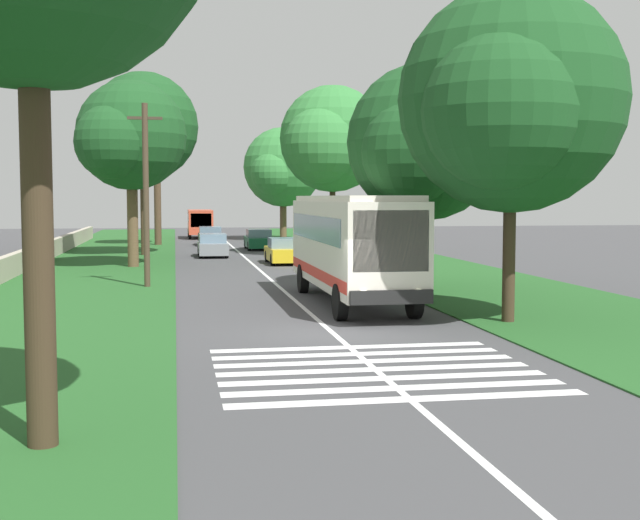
{
  "coord_description": "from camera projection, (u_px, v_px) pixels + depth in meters",
  "views": [
    {
      "loc": [
        -22.12,
        4.19,
        3.69
      ],
      "look_at": [
        5.33,
        -0.54,
        1.6
      ],
      "focal_mm": 47.31,
      "sensor_mm": 36.0,
      "label": 1
    }
  ],
  "objects": [
    {
      "name": "roadside_tree_left_0",
      "position": [
        154.0,
        141.0,
        63.71
      ],
      "size": [
        5.3,
        4.51,
        10.3
      ],
      "color": "#4C3826",
      "rests_on": "grass_verge_left"
    },
    {
      "name": "ground",
      "position": [
        334.0,
        334.0,
        22.72
      ],
      "size": [
        160.0,
        160.0,
        0.0
      ],
      "primitive_type": "plane",
      "color": "#424244"
    },
    {
      "name": "roadside_tree_right_0",
      "position": [
        505.0,
        106.0,
        24.27
      ],
      "size": [
        7.81,
        6.55,
        9.73
      ],
      "color": "#3D2D1E",
      "rests_on": "grass_verge_right"
    },
    {
      "name": "trailing_car_2",
      "position": [
        259.0,
        240.0,
        59.2
      ],
      "size": [
        4.3,
        1.78,
        1.43
      ],
      "color": "#145933",
      "rests_on": "ground"
    },
    {
      "name": "utility_pole",
      "position": [
        146.0,
        192.0,
        34.08
      ],
      "size": [
        0.24,
        1.4,
        7.41
      ],
      "color": "#473828",
      "rests_on": "grass_verge_left"
    },
    {
      "name": "zebra_crossing",
      "position": [
        375.0,
        369.0,
        18.03
      ],
      "size": [
        5.85,
        6.8,
        0.01
      ],
      "color": "silver",
      "rests_on": "ground"
    },
    {
      "name": "roadside_tree_left_2",
      "position": [
        141.0,
        129.0,
        52.74
      ],
      "size": [
        7.76,
        6.82,
        11.46
      ],
      "color": "#4C3826",
      "rests_on": "grass_verge_left"
    },
    {
      "name": "trailing_car_3",
      "position": [
        210.0,
        237.0,
        64.43
      ],
      "size": [
        4.3,
        1.78,
        1.43
      ],
      "color": "black",
      "rests_on": "ground"
    },
    {
      "name": "centre_line",
      "position": [
        271.0,
        280.0,
        37.46
      ],
      "size": [
        110.0,
        0.16,
        0.01
      ],
      "primitive_type": "cube",
      "color": "silver",
      "rests_on": "ground"
    },
    {
      "name": "trailing_minibus_0",
      "position": [
        200.0,
        221.0,
        75.2
      ],
      "size": [
        6.0,
        2.14,
        2.53
      ],
      "color": "#CC4C33",
      "rests_on": "ground"
    },
    {
      "name": "trailing_car_1",
      "position": [
        213.0,
        246.0,
        52.11
      ],
      "size": [
        4.3,
        1.78,
        1.43
      ],
      "color": "gray",
      "rests_on": "ground"
    },
    {
      "name": "grass_verge_left",
      "position": [
        81.0,
        283.0,
        36.07
      ],
      "size": [
        120.0,
        8.0,
        0.04
      ],
      "primitive_type": "cube",
      "color": "#235623",
      "rests_on": "ground"
    },
    {
      "name": "roadside_wall",
      "position": [
        19.0,
        262.0,
        40.37
      ],
      "size": [
        70.0,
        0.4,
        1.04
      ],
      "primitive_type": "cube",
      "color": "#B2A893",
      "rests_on": "grass_verge_left"
    },
    {
      "name": "roadside_tree_right_3",
      "position": [
        420.0,
        147.0,
        33.29
      ],
      "size": [
        7.6,
        6.2,
        8.91
      ],
      "color": "#4C3826",
      "rests_on": "grass_verge_right"
    },
    {
      "name": "roadside_tree_right_2",
      "position": [
        281.0,
        169.0,
        72.47
      ],
      "size": [
        7.76,
        6.83,
        9.62
      ],
      "color": "brown",
      "rests_on": "grass_verge_right"
    },
    {
      "name": "roadside_tree_left_3",
      "position": [
        129.0,
        139.0,
        43.82
      ],
      "size": [
        7.15,
        5.71,
        9.7
      ],
      "color": "brown",
      "rests_on": "grass_verge_left"
    },
    {
      "name": "trailing_car_0",
      "position": [
        284.0,
        252.0,
        46.73
      ],
      "size": [
        4.3,
        1.78,
        1.43
      ],
      "color": "gold",
      "rests_on": "ground"
    },
    {
      "name": "grass_verge_right",
      "position": [
        448.0,
        277.0,
        38.85
      ],
      "size": [
        120.0,
        8.0,
        0.04
      ],
      "primitive_type": "cube",
      "color": "#235623",
      "rests_on": "ground"
    },
    {
      "name": "coach_bus",
      "position": [
        351.0,
        242.0,
        29.11
      ],
      "size": [
        11.16,
        2.62,
        3.73
      ],
      "color": "silver",
      "rests_on": "ground"
    },
    {
      "name": "roadside_tree_right_1",
      "position": [
        329.0,
        142.0,
        52.97
      ],
      "size": [
        8.05,
        6.72,
        10.67
      ],
      "color": "#3D2D1E",
      "rests_on": "grass_verge_right"
    }
  ]
}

